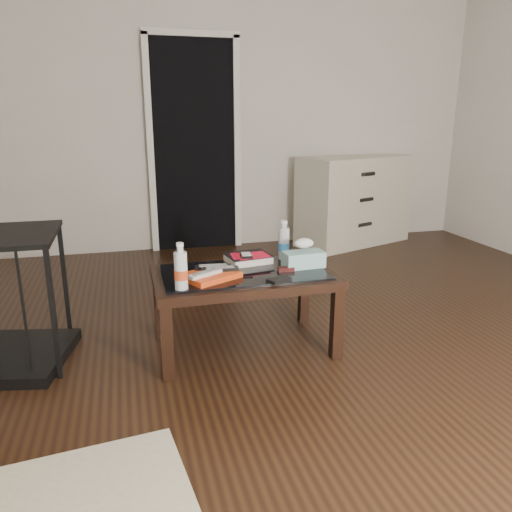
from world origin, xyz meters
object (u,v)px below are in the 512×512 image
(coffee_table, at_px, (244,282))
(water_bottle_left, at_px, (181,266))
(dresser, at_px, (354,200))
(water_bottle_right, at_px, (284,240))
(textbook, at_px, (248,258))
(tissue_box, at_px, (303,259))

(coffee_table, xyz_separation_m, water_bottle_left, (-0.37, -0.21, 0.18))
(dresser, xyz_separation_m, water_bottle_right, (-1.39, -1.92, 0.13))
(coffee_table, height_order, textbook, textbook)
(dresser, distance_m, water_bottle_right, 2.37)
(coffee_table, height_order, water_bottle_left, water_bottle_left)
(coffee_table, bearing_deg, textbook, 67.98)
(coffee_table, bearing_deg, water_bottle_right, 31.57)
(coffee_table, distance_m, dresser, 2.69)
(coffee_table, relative_size, tissue_box, 4.35)
(water_bottle_left, relative_size, tissue_box, 1.03)
(coffee_table, relative_size, water_bottle_left, 4.20)
(tissue_box, bearing_deg, water_bottle_right, 104.13)
(coffee_table, bearing_deg, dresser, 51.38)
(coffee_table, bearing_deg, water_bottle_left, -150.82)
(water_bottle_right, bearing_deg, coffee_table, -148.43)
(textbook, distance_m, water_bottle_right, 0.24)
(dresser, relative_size, water_bottle_right, 5.46)
(water_bottle_left, height_order, tissue_box, water_bottle_left)
(water_bottle_left, bearing_deg, coffee_table, 29.18)
(water_bottle_left, bearing_deg, dresser, 48.40)
(dresser, xyz_separation_m, water_bottle_left, (-2.05, -2.31, 0.13))
(dresser, relative_size, water_bottle_left, 5.46)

